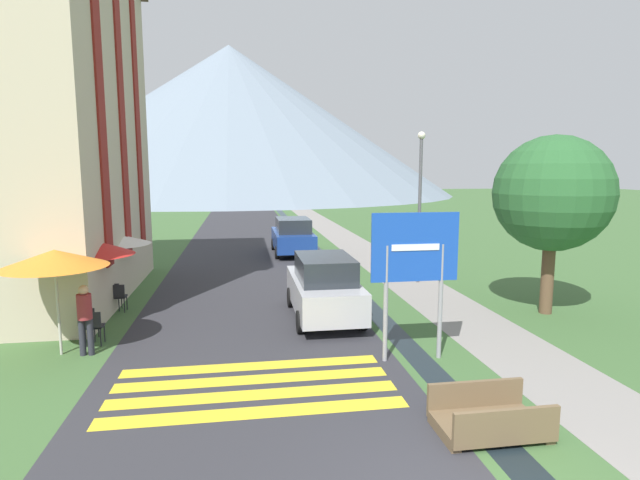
{
  "coord_description": "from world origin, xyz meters",
  "views": [
    {
      "loc": [
        -2.67,
        -5.3,
        4.2
      ],
      "look_at": [
        -0.25,
        10.0,
        2.02
      ],
      "focal_mm": 28.0,
      "sensor_mm": 36.0,
      "label": 1
    }
  ],
  "objects_px": {
    "hotel_building": "(21,101)",
    "cafe_chair_middle": "(92,306)",
    "cafe_umbrella_middle_red": "(92,247)",
    "tree_by_path": "(553,194)",
    "streetlamp": "(420,195)",
    "parked_car_near": "(324,287)",
    "cafe_chair_far_left": "(113,294)",
    "cafe_umbrella_front_orange": "(54,259)",
    "cafe_chair_near_right": "(88,321)",
    "cafe_chair_far_right": "(119,295)",
    "person_seated_near": "(75,311)",
    "cafe_chair_near_left": "(94,325)",
    "person_seated_far": "(104,292)",
    "road_sign": "(415,262)",
    "footbridge": "(489,419)",
    "cafe_umbrella_rear_white": "(112,239)",
    "parked_car_far": "(293,236)",
    "person_standing_terrace": "(85,315)"
  },
  "relations": [
    {
      "from": "person_seated_far",
      "to": "streetlamp",
      "type": "height_order",
      "value": "streetlamp"
    },
    {
      "from": "footbridge",
      "to": "cafe_chair_far_right",
      "type": "bearing_deg",
      "value": 132.7
    },
    {
      "from": "cafe_chair_near_left",
      "to": "cafe_umbrella_middle_red",
      "type": "xyz_separation_m",
      "value": [
        -0.52,
        2.07,
        1.58
      ]
    },
    {
      "from": "cafe_chair_far_left",
      "to": "cafe_umbrella_middle_red",
      "type": "distance_m",
      "value": 1.89
    },
    {
      "from": "parked_car_near",
      "to": "cafe_chair_near_left",
      "type": "xyz_separation_m",
      "value": [
        -5.83,
        -1.35,
        -0.4
      ]
    },
    {
      "from": "parked_car_far",
      "to": "cafe_umbrella_front_orange",
      "type": "distance_m",
      "value": 14.61
    },
    {
      "from": "cafe_chair_middle",
      "to": "person_standing_terrace",
      "type": "xyz_separation_m",
      "value": [
        0.53,
        -2.42,
        0.43
      ]
    },
    {
      "from": "parked_car_far",
      "to": "footbridge",
      "type": "bearing_deg",
      "value": -85.65
    },
    {
      "from": "streetlamp",
      "to": "parked_car_near",
      "type": "bearing_deg",
      "value": -136.78
    },
    {
      "from": "cafe_chair_near_right",
      "to": "tree_by_path",
      "type": "relative_size",
      "value": 0.16
    },
    {
      "from": "road_sign",
      "to": "cafe_umbrella_rear_white",
      "type": "height_order",
      "value": "road_sign"
    },
    {
      "from": "parked_car_near",
      "to": "cafe_chair_middle",
      "type": "relative_size",
      "value": 4.85
    },
    {
      "from": "cafe_chair_middle",
      "to": "person_seated_far",
      "type": "xyz_separation_m",
      "value": [
        0.07,
        0.92,
        0.17
      ]
    },
    {
      "from": "footbridge",
      "to": "cafe_umbrella_rear_white",
      "type": "distance_m",
      "value": 12.87
    },
    {
      "from": "cafe_chair_near_left",
      "to": "person_seated_far",
      "type": "bearing_deg",
      "value": 127.74
    },
    {
      "from": "cafe_chair_near_right",
      "to": "cafe_umbrella_front_orange",
      "type": "bearing_deg",
      "value": -115.06
    },
    {
      "from": "cafe_umbrella_rear_white",
      "to": "person_seated_far",
      "type": "height_order",
      "value": "cafe_umbrella_rear_white"
    },
    {
      "from": "cafe_umbrella_front_orange",
      "to": "person_seated_far",
      "type": "height_order",
      "value": "cafe_umbrella_front_orange"
    },
    {
      "from": "parked_car_near",
      "to": "cafe_umbrella_front_orange",
      "type": "xyz_separation_m",
      "value": [
        -6.42,
        -1.86,
        1.33
      ]
    },
    {
      "from": "person_standing_terrace",
      "to": "cafe_umbrella_rear_white",
      "type": "bearing_deg",
      "value": 96.85
    },
    {
      "from": "tree_by_path",
      "to": "cafe_chair_near_right",
      "type": "bearing_deg",
      "value": -177.92
    },
    {
      "from": "cafe_umbrella_front_orange",
      "to": "person_seated_far",
      "type": "relative_size",
      "value": 1.98
    },
    {
      "from": "road_sign",
      "to": "cafe_chair_near_right",
      "type": "distance_m",
      "value": 8.07
    },
    {
      "from": "parked_car_near",
      "to": "footbridge",
      "type": "bearing_deg",
      "value": -76.38
    },
    {
      "from": "person_seated_far",
      "to": "cafe_chair_near_right",
      "type": "bearing_deg",
      "value": -85.05
    },
    {
      "from": "road_sign",
      "to": "cafe_chair_middle",
      "type": "height_order",
      "value": "road_sign"
    },
    {
      "from": "hotel_building",
      "to": "cafe_umbrella_front_orange",
      "type": "bearing_deg",
      "value": -65.08
    },
    {
      "from": "road_sign",
      "to": "footbridge",
      "type": "height_order",
      "value": "road_sign"
    },
    {
      "from": "person_seated_near",
      "to": "person_seated_far",
      "type": "height_order",
      "value": "person_seated_far"
    },
    {
      "from": "person_seated_far",
      "to": "hotel_building",
      "type": "bearing_deg",
      "value": 139.36
    },
    {
      "from": "road_sign",
      "to": "cafe_chair_far_right",
      "type": "bearing_deg",
      "value": 146.04
    },
    {
      "from": "cafe_chair_far_right",
      "to": "streetlamp",
      "type": "bearing_deg",
      "value": 9.65
    },
    {
      "from": "cafe_chair_far_right",
      "to": "person_seated_near",
      "type": "height_order",
      "value": "person_seated_near"
    },
    {
      "from": "hotel_building",
      "to": "cafe_chair_middle",
      "type": "relative_size",
      "value": 13.9
    },
    {
      "from": "person_seated_far",
      "to": "streetlamp",
      "type": "bearing_deg",
      "value": 14.07
    },
    {
      "from": "cafe_umbrella_front_orange",
      "to": "cafe_chair_near_right",
      "type": "bearing_deg",
      "value": 68.46
    },
    {
      "from": "cafe_chair_far_right",
      "to": "cafe_chair_near_left",
      "type": "height_order",
      "value": "same"
    },
    {
      "from": "cafe_chair_far_left",
      "to": "cafe_umbrella_middle_red",
      "type": "relative_size",
      "value": 0.37
    },
    {
      "from": "parked_car_far",
      "to": "person_seated_far",
      "type": "xyz_separation_m",
      "value": [
        -6.53,
        -9.72,
        -0.23
      ]
    },
    {
      "from": "person_seated_near",
      "to": "tree_by_path",
      "type": "height_order",
      "value": "tree_by_path"
    },
    {
      "from": "cafe_chair_middle",
      "to": "hotel_building",
      "type": "bearing_deg",
      "value": 139.14
    },
    {
      "from": "road_sign",
      "to": "parked_car_near",
      "type": "bearing_deg",
      "value": 112.85
    },
    {
      "from": "cafe_chair_far_left",
      "to": "tree_by_path",
      "type": "relative_size",
      "value": 0.16
    },
    {
      "from": "cafe_chair_middle",
      "to": "person_standing_terrace",
      "type": "distance_m",
      "value": 2.51
    },
    {
      "from": "parked_car_near",
      "to": "cafe_chair_middle",
      "type": "bearing_deg",
      "value": 176.12
    },
    {
      "from": "hotel_building",
      "to": "cafe_umbrella_rear_white",
      "type": "bearing_deg",
      "value": -9.21
    },
    {
      "from": "hotel_building",
      "to": "parked_car_far",
      "type": "relative_size",
      "value": 2.68
    },
    {
      "from": "parked_car_near",
      "to": "person_seated_far",
      "type": "bearing_deg",
      "value": 167.81
    },
    {
      "from": "cafe_umbrella_middle_red",
      "to": "tree_by_path",
      "type": "bearing_deg",
      "value": -5.48
    },
    {
      "from": "cafe_chair_near_right",
      "to": "cafe_umbrella_rear_white",
      "type": "distance_m",
      "value": 4.52
    }
  ]
}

